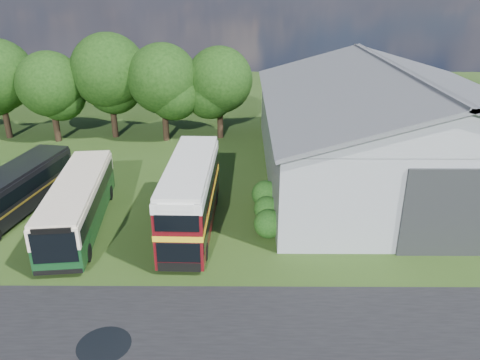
{
  "coord_description": "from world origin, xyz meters",
  "views": [
    {
      "loc": [
        4.11,
        -17.79,
        13.58
      ],
      "look_at": [
        3.95,
        8.0,
        2.65
      ],
      "focal_mm": 35.0,
      "sensor_mm": 36.0,
      "label": 1
    }
  ],
  "objects_px": {
    "bus_green_single": "(79,203)",
    "bus_dark_single": "(14,191)",
    "storage_shed": "(389,120)",
    "bus_maroon_double": "(191,197)"
  },
  "relations": [
    {
      "from": "bus_green_single",
      "to": "bus_dark_single",
      "type": "relative_size",
      "value": 1.04
    },
    {
      "from": "storage_shed",
      "to": "bus_dark_single",
      "type": "relative_size",
      "value": 2.33
    },
    {
      "from": "bus_maroon_double",
      "to": "bus_dark_single",
      "type": "bearing_deg",
      "value": 171.71
    },
    {
      "from": "storage_shed",
      "to": "bus_maroon_double",
      "type": "xyz_separation_m",
      "value": [
        -13.89,
        -9.22,
        -2.05
      ]
    },
    {
      "from": "storage_shed",
      "to": "bus_maroon_double",
      "type": "height_order",
      "value": "storage_shed"
    },
    {
      "from": "bus_green_single",
      "to": "bus_maroon_double",
      "type": "bearing_deg",
      "value": -7.58
    },
    {
      "from": "storage_shed",
      "to": "bus_maroon_double",
      "type": "bearing_deg",
      "value": -146.43
    },
    {
      "from": "storage_shed",
      "to": "bus_green_single",
      "type": "xyz_separation_m",
      "value": [
        -20.55,
        -9.07,
        -2.57
      ]
    },
    {
      "from": "storage_shed",
      "to": "bus_maroon_double",
      "type": "distance_m",
      "value": 16.8
    },
    {
      "from": "storage_shed",
      "to": "bus_maroon_double",
      "type": "relative_size",
      "value": 2.5
    }
  ]
}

